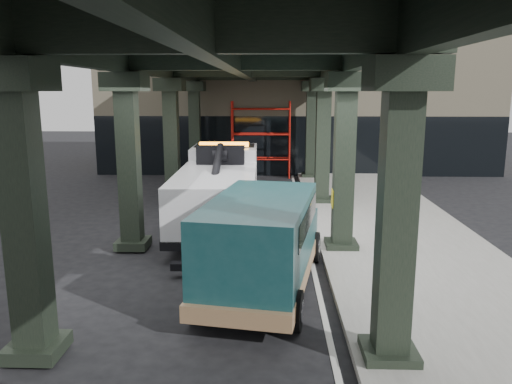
# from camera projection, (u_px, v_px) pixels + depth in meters

# --- Properties ---
(ground) EXTENTS (90.00, 90.00, 0.00)m
(ground) POSITION_uv_depth(u_px,v_px,m) (247.00, 275.00, 12.41)
(ground) COLOR black
(ground) RESTS_ON ground
(sidewalk) EXTENTS (5.00, 40.00, 0.15)m
(sidewalk) POSITION_uv_depth(u_px,v_px,m) (408.00, 249.00, 14.21)
(sidewalk) COLOR gray
(sidewalk) RESTS_ON ground
(lane_stripe) EXTENTS (0.12, 38.00, 0.01)m
(lane_stripe) POSITION_uv_depth(u_px,v_px,m) (309.00, 251.00, 14.31)
(lane_stripe) COLOR silver
(lane_stripe) RESTS_ON ground
(viaduct) EXTENTS (7.40, 32.00, 6.40)m
(viaduct) POSITION_uv_depth(u_px,v_px,m) (235.00, 55.00, 13.30)
(viaduct) COLOR black
(viaduct) RESTS_ON ground
(building) EXTENTS (22.00, 10.00, 8.00)m
(building) POSITION_uv_depth(u_px,v_px,m) (295.00, 99.00, 31.14)
(building) COLOR #C6B793
(building) RESTS_ON ground
(scaffolding) EXTENTS (3.08, 0.88, 4.00)m
(scaffolding) POSITION_uv_depth(u_px,v_px,m) (261.00, 137.00, 26.34)
(scaffolding) COLOR red
(scaffolding) RESTS_ON ground
(tow_truck) EXTENTS (2.72, 8.59, 2.80)m
(tow_truck) POSITION_uv_depth(u_px,v_px,m) (220.00, 186.00, 16.85)
(tow_truck) COLOR black
(tow_truck) RESTS_ON ground
(towed_van) EXTENTS (3.00, 5.78, 2.24)m
(towed_van) POSITION_uv_depth(u_px,v_px,m) (263.00, 241.00, 11.20)
(towed_van) COLOR #11393C
(towed_van) RESTS_ON ground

